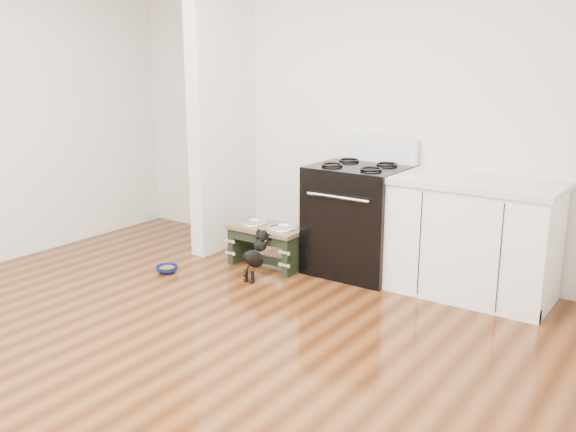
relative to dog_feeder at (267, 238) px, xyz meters
The scene contains 8 objects.
ground 1.90m from the dog_feeder, 75.74° to the right, with size 5.00×5.00×0.00m, color #3F1D0B.
room_shell 2.32m from the dog_feeder, 75.74° to the right, with size 5.00×5.00×5.00m.
partition_wall 1.33m from the dog_feeder, 159.05° to the left, with size 0.15×0.80×2.70m, color silver.
oven_range 0.82m from the dog_feeder, 24.85° to the left, with size 0.76×0.69×1.14m.
cabinet_run 1.74m from the dog_feeder, 11.65° to the left, with size 1.24×0.64×0.91m.
dog_feeder is the anchor object (origin of this frame).
puppy 0.33m from the dog_feeder, 68.85° to the right, with size 0.12×0.34×0.41m.
floor_bowl 0.90m from the dog_feeder, 134.29° to the right, with size 0.25×0.25×0.06m.
Camera 1 is at (2.75, -2.47, 1.83)m, focal length 40.00 mm.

